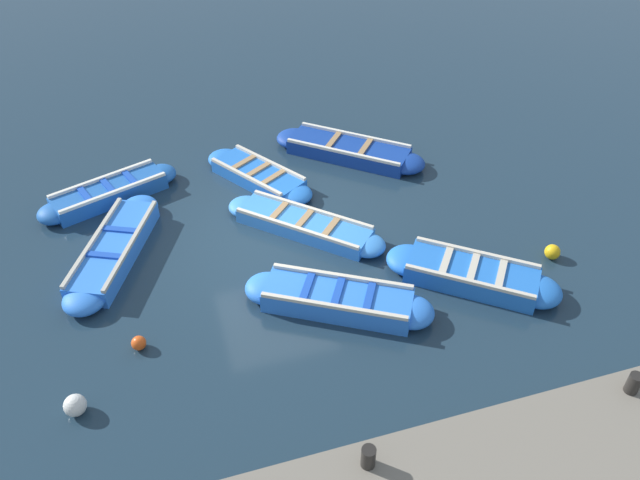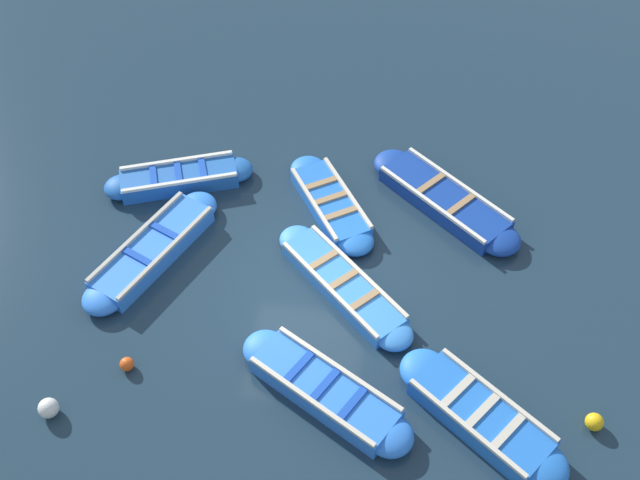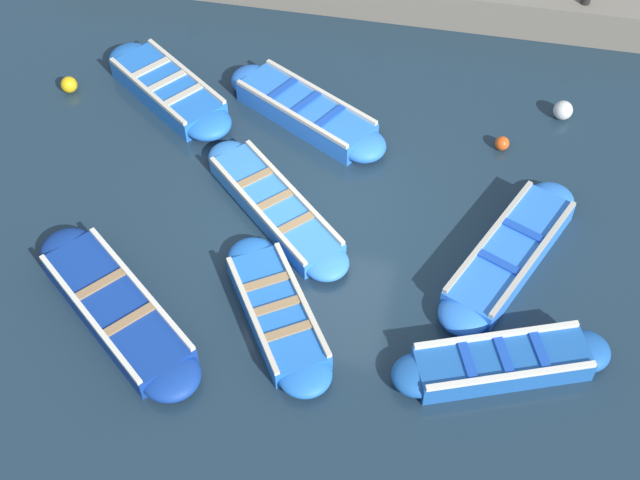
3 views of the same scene
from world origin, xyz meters
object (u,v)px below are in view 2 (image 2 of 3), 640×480
object	(u,v)px
buoy_white_drifting	(48,408)
boat_alongside	(444,200)
boat_outer_right	(153,250)
boat_near_quay	(179,178)
boat_inner_gap	(331,203)
boat_broadside	(325,390)
boat_far_corner	(343,284)
buoy_orange_near	(594,422)
buoy_yellow_far	(127,364)
boat_bow_out	(481,416)

from	to	relation	value
buoy_white_drifting	boat_alongside	bearing A→B (deg)	132.25
boat_outer_right	buoy_white_drifting	distance (m)	3.78
boat_near_quay	boat_alongside	xyz separation A→B (m)	(-0.18, 5.83, -0.01)
boat_inner_gap	boat_broadside	size ratio (longest dim) A/B	0.88
boat_far_corner	boat_broadside	size ratio (longest dim) A/B	0.91
boat_near_quay	buoy_white_drifting	bearing A→B (deg)	-7.31
boat_alongside	boat_near_quay	bearing A→B (deg)	-88.23
buoy_orange_near	buoy_yellow_far	distance (m)	8.25
buoy_orange_near	boat_near_quay	bearing A→B (deg)	-118.77
boat_near_quay	buoy_yellow_far	distance (m)	4.74
boat_far_corner	boat_alongside	bearing A→B (deg)	143.80
boat_bow_out	boat_inner_gap	size ratio (longest dim) A/B	1.05
boat_near_quay	boat_broadside	distance (m)	6.19
buoy_orange_near	buoy_white_drifting	xyz separation A→B (m)	(1.09, -9.30, 0.02)
boat_near_quay	boat_alongside	size ratio (longest dim) A/B	0.93
boat_near_quay	boat_outer_right	distance (m)	2.09
boat_bow_out	boat_outer_right	bearing A→B (deg)	-112.92
boat_bow_out	boat_outer_right	xyz separation A→B (m)	(-2.80, -6.61, -0.01)
boat_broadside	buoy_orange_near	size ratio (longest dim) A/B	11.17
boat_broadside	boat_bow_out	bearing A→B (deg)	87.79
boat_broadside	boat_outer_right	size ratio (longest dim) A/B	0.94
boat_bow_out	boat_outer_right	distance (m)	7.18
boat_far_corner	boat_inner_gap	size ratio (longest dim) A/B	1.04
buoy_white_drifting	boat_bow_out	bearing A→B (deg)	96.99
boat_inner_gap	buoy_white_drifting	bearing A→B (deg)	-36.90
boat_outer_right	buoy_orange_near	xyz separation A→B (m)	(2.61, 8.54, -0.03)
buoy_yellow_far	buoy_orange_near	bearing A→B (deg)	90.19
boat_outer_right	boat_bow_out	bearing A→B (deg)	67.08
buoy_yellow_far	buoy_white_drifting	bearing A→B (deg)	-44.48
boat_inner_gap	buoy_orange_near	distance (m)	6.80
boat_alongside	boat_inner_gap	size ratio (longest dim) A/B	1.16
boat_bow_out	buoy_yellow_far	bearing A→B (deg)	-91.47
boat_outer_right	buoy_orange_near	size ratio (longest dim) A/B	11.83
boat_inner_gap	buoy_white_drifting	size ratio (longest dim) A/B	8.61
boat_alongside	boat_far_corner	bearing A→B (deg)	-36.20
boat_bow_out	boat_inner_gap	world-z (taller)	boat_bow_out
boat_bow_out	buoy_white_drifting	world-z (taller)	boat_bow_out
boat_outer_right	buoy_orange_near	distance (m)	8.93
boat_alongside	boat_broadside	xyz separation A→B (m)	(4.96, -1.90, 0.03)
boat_far_corner	buoy_white_drifting	xyz separation A→B (m)	(3.40, -4.70, 0.02)
boat_near_quay	buoy_yellow_far	bearing A→B (deg)	3.68
boat_bow_out	boat_inner_gap	distance (m)	5.64
boat_broadside	buoy_yellow_far	bearing A→B (deg)	-90.92
boat_far_corner	boat_bow_out	distance (m)	3.66
boat_near_quay	buoy_yellow_far	xyz separation A→B (m)	(4.73, 0.30, -0.06)
boat_near_quay	boat_alongside	world-z (taller)	boat_near_quay
boat_bow_out	buoy_white_drifting	distance (m)	7.43
boat_near_quay	buoy_white_drifting	world-z (taller)	boat_near_quay
boat_far_corner	buoy_orange_near	xyz separation A→B (m)	(2.31, 4.60, 0.00)
buoy_yellow_far	boat_outer_right	bearing A→B (deg)	-173.77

